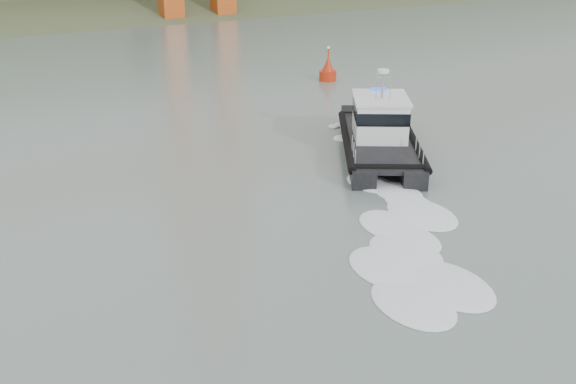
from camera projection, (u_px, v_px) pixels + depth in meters
name	position (u px, v px, depth m)	size (l,w,h in m)	color
ground	(356.00, 332.00, 23.61)	(400.00, 400.00, 0.00)	slate
patrol_boat	(380.00, 133.00, 40.47)	(9.35, 12.19, 5.64)	black
nav_buoy	(328.00, 71.00, 58.79)	(1.59, 1.59, 3.32)	#AC240B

